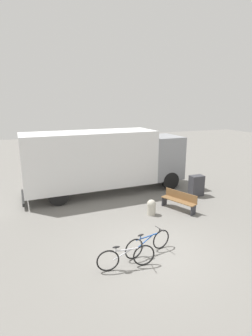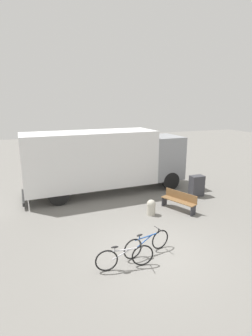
{
  "view_description": "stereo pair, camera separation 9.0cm",
  "coord_description": "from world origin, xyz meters",
  "px_view_note": "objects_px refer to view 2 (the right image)",
  "views": [
    {
      "loc": [
        -3.6,
        -6.67,
        4.72
      ],
      "look_at": [
        0.71,
        4.28,
        1.74
      ],
      "focal_mm": 28.0,
      "sensor_mm": 36.0,
      "label": 1
    },
    {
      "loc": [
        -3.52,
        -6.7,
        4.72
      ],
      "look_at": [
        0.71,
        4.28,
        1.74
      ],
      "focal_mm": 28.0,
      "sensor_mm": 36.0,
      "label": 2
    }
  ],
  "objects_px": {
    "bicycle_near": "(125,257)",
    "utility_box": "(197,186)",
    "park_bench": "(179,200)",
    "bicycle_middle": "(147,243)",
    "bollard_near_bench": "(151,207)",
    "delivery_truck": "(105,159)"
  },
  "relations": [
    {
      "from": "delivery_truck",
      "to": "bicycle_near",
      "type": "distance_m",
      "value": 6.93
    },
    {
      "from": "delivery_truck",
      "to": "bollard_near_bench",
      "type": "relative_size",
      "value": 12.68
    },
    {
      "from": "bollard_near_bench",
      "to": "park_bench",
      "type": "bearing_deg",
      "value": 1.06
    },
    {
      "from": "bicycle_near",
      "to": "bicycle_middle",
      "type": "relative_size",
      "value": 1.01
    },
    {
      "from": "delivery_truck",
      "to": "park_bench",
      "type": "relative_size",
      "value": 5.09
    },
    {
      "from": "bicycle_near",
      "to": "delivery_truck",
      "type": "bearing_deg",
      "value": 84.6
    },
    {
      "from": "park_bench",
      "to": "bicycle_middle",
      "type": "xyz_separation_m",
      "value": [
        -2.86,
        -2.66,
        -0.1
      ]
    },
    {
      "from": "bicycle_middle",
      "to": "bollard_near_bench",
      "type": "height_order",
      "value": "bicycle_middle"
    },
    {
      "from": "delivery_truck",
      "to": "bicycle_middle",
      "type": "height_order",
      "value": "delivery_truck"
    },
    {
      "from": "utility_box",
      "to": "bicycle_middle",
      "type": "bearing_deg",
      "value": -140.14
    },
    {
      "from": "park_bench",
      "to": "bicycle_near",
      "type": "distance_m",
      "value": 4.91
    },
    {
      "from": "park_bench",
      "to": "bollard_near_bench",
      "type": "relative_size",
      "value": 2.49
    },
    {
      "from": "delivery_truck",
      "to": "bollard_near_bench",
      "type": "distance_m",
      "value": 3.95
    },
    {
      "from": "bicycle_near",
      "to": "park_bench",
      "type": "bearing_deg",
      "value": 46.02
    },
    {
      "from": "bicycle_middle",
      "to": "utility_box",
      "type": "bearing_deg",
      "value": 28.67
    },
    {
      "from": "bicycle_near",
      "to": "bollard_near_bench",
      "type": "relative_size",
      "value": 2.57
    },
    {
      "from": "park_bench",
      "to": "utility_box",
      "type": "height_order",
      "value": "utility_box"
    },
    {
      "from": "delivery_truck",
      "to": "bicycle_middle",
      "type": "xyz_separation_m",
      "value": [
        -0.48,
        -6.17,
        -1.46
      ]
    },
    {
      "from": "bicycle_near",
      "to": "utility_box",
      "type": "bearing_deg",
      "value": 44.47
    },
    {
      "from": "park_bench",
      "to": "bicycle_near",
      "type": "bearing_deg",
      "value": 107.08
    },
    {
      "from": "bicycle_middle",
      "to": "utility_box",
      "type": "xyz_separation_m",
      "value": [
        4.68,
        3.91,
        0.18
      ]
    },
    {
      "from": "delivery_truck",
      "to": "utility_box",
      "type": "xyz_separation_m",
      "value": [
        4.2,
        -2.26,
        -1.28
      ]
    }
  ]
}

